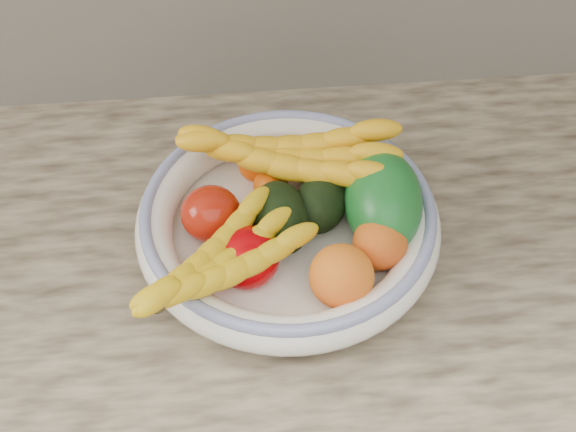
# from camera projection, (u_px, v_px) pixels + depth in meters

# --- Properties ---
(kitchen_counter) EXTENTS (2.44, 0.66, 1.40)m
(kitchen_counter) POSITION_uv_depth(u_px,v_px,m) (287.00, 391.00, 1.41)
(kitchen_counter) COLOR brown
(kitchen_counter) RESTS_ON ground
(fruit_bowl) EXTENTS (0.39, 0.39, 0.08)m
(fruit_bowl) POSITION_uv_depth(u_px,v_px,m) (288.00, 222.00, 1.02)
(fruit_bowl) COLOR white
(fruit_bowl) RESTS_ON kitchen_counter
(clementine_back_left) EXTENTS (0.06, 0.06, 0.05)m
(clementine_back_left) POSITION_uv_depth(u_px,v_px,m) (257.00, 164.00, 1.09)
(clementine_back_left) COLOR #FF5905
(clementine_back_left) RESTS_ON fruit_bowl
(clementine_back_right) EXTENTS (0.07, 0.07, 0.05)m
(clementine_back_right) POSITION_uv_depth(u_px,v_px,m) (312.00, 159.00, 1.09)
(clementine_back_right) COLOR #F25705
(clementine_back_right) RESTS_ON fruit_bowl
(clementine_back_mid) EXTENTS (0.05, 0.05, 0.04)m
(clementine_back_mid) POSITION_uv_depth(u_px,v_px,m) (271.00, 185.00, 1.06)
(clementine_back_mid) COLOR #DB5804
(clementine_back_mid) RESTS_ON fruit_bowl
(tomato_left) EXTENTS (0.08, 0.08, 0.07)m
(tomato_left) POSITION_uv_depth(u_px,v_px,m) (211.00, 214.00, 1.02)
(tomato_left) COLOR #A81909
(tomato_left) RESTS_ON fruit_bowl
(tomato_near_left) EXTENTS (0.09, 0.09, 0.07)m
(tomato_near_left) POSITION_uv_depth(u_px,v_px,m) (246.00, 257.00, 0.97)
(tomato_near_left) COLOR #AB0004
(tomato_near_left) RESTS_ON fruit_bowl
(avocado_center) EXTENTS (0.09, 0.12, 0.07)m
(avocado_center) POSITION_uv_depth(u_px,v_px,m) (280.00, 218.00, 1.01)
(avocado_center) COLOR black
(avocado_center) RESTS_ON fruit_bowl
(avocado_right) EXTENTS (0.10, 0.11, 0.07)m
(avocado_right) POSITION_uv_depth(u_px,v_px,m) (322.00, 201.00, 1.03)
(avocado_right) COLOR black
(avocado_right) RESTS_ON fruit_bowl
(green_mango) EXTENTS (0.13, 0.15, 0.13)m
(green_mango) POSITION_uv_depth(u_px,v_px,m) (383.00, 200.00, 1.01)
(green_mango) COLOR #10561B
(green_mango) RESTS_ON fruit_bowl
(peach_front) EXTENTS (0.10, 0.10, 0.08)m
(peach_front) POSITION_uv_depth(u_px,v_px,m) (341.00, 276.00, 0.95)
(peach_front) COLOR orange
(peach_front) RESTS_ON fruit_bowl
(peach_right) EXTENTS (0.07, 0.07, 0.07)m
(peach_right) POSITION_uv_depth(u_px,v_px,m) (380.00, 243.00, 0.98)
(peach_right) COLOR orange
(peach_right) RESTS_ON fruit_bowl
(banana_bunch_back) EXTENTS (0.32, 0.17, 0.09)m
(banana_bunch_back) POSITION_uv_depth(u_px,v_px,m) (289.00, 160.00, 1.04)
(banana_bunch_back) COLOR yellow
(banana_bunch_back) RESTS_ON fruit_bowl
(banana_bunch_front) EXTENTS (0.26, 0.24, 0.07)m
(banana_bunch_front) POSITION_uv_depth(u_px,v_px,m) (220.00, 267.00, 0.93)
(banana_bunch_front) COLOR yellow
(banana_bunch_front) RESTS_ON fruit_bowl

